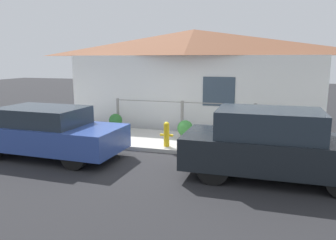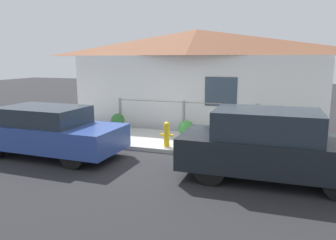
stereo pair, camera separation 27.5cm
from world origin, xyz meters
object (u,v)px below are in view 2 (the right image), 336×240
at_px(fire_hydrant, 167,134).
at_px(potted_plant_by_fence, 118,121).
at_px(potted_plant_corner, 288,139).
at_px(car_right, 271,146).
at_px(car_left, 48,131).
at_px(potted_plant_near_hydrant, 186,129).

xyz_separation_m(fire_hydrant, potted_plant_by_fence, (-2.39, 1.62, -0.06)).
bearing_deg(potted_plant_corner, car_right, -99.24).
xyz_separation_m(car_left, potted_plant_corner, (6.20, 2.58, -0.34)).
height_order(car_left, potted_plant_corner, car_left).
xyz_separation_m(fire_hydrant, potted_plant_corner, (3.32, 1.07, -0.14)).
bearing_deg(potted_plant_near_hydrant, potted_plant_corner, -0.44).
relative_size(potted_plant_near_hydrant, potted_plant_by_fence, 1.01).
distance_m(car_right, potted_plant_by_fence, 6.15).
relative_size(car_right, fire_hydrant, 5.53).
bearing_deg(car_left, car_right, 1.74).
distance_m(car_left, potted_plant_by_fence, 3.17).
distance_m(fire_hydrant, potted_plant_by_fence, 2.89).
distance_m(car_right, potted_plant_corner, 2.64).
xyz_separation_m(car_left, potted_plant_near_hydrant, (3.17, 2.60, -0.26)).
bearing_deg(potted_plant_by_fence, fire_hydrant, -34.14).
bearing_deg(potted_plant_by_fence, potted_plant_corner, -5.51).
bearing_deg(fire_hydrant, potted_plant_corner, 17.90).
bearing_deg(potted_plant_near_hydrant, car_right, -44.85).
height_order(car_left, fire_hydrant, car_left).
relative_size(car_right, potted_plant_corner, 9.29).
height_order(car_left, potted_plant_by_fence, car_left).
bearing_deg(potted_plant_by_fence, potted_plant_near_hydrant, -11.14).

